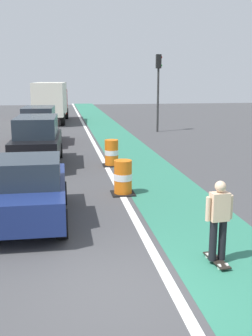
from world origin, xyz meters
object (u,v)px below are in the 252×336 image
object	(u,v)px
traffic_light_corner	(158,79)
parked_suv_third	(39,125)
traffic_barrel_mid	(112,153)
skateboarder_on_lane	(219,220)
traffic_barrel_front	(123,178)
delivery_truck_down_block	(51,100)
parked_sedan_nearest	(28,190)
parked_suv_second	(37,141)

from	to	relation	value
traffic_light_corner	parked_suv_third	bearing A→B (deg)	-153.41
traffic_barrel_mid	traffic_light_corner	bearing A→B (deg)	66.55
skateboarder_on_lane	traffic_barrel_front	bearing A→B (deg)	101.87
delivery_truck_down_block	traffic_barrel_mid	bearing A→B (deg)	-81.20
delivery_truck_down_block	traffic_barrel_front	bearing A→B (deg)	-83.38
skateboarder_on_lane	traffic_barrel_mid	world-z (taller)	skateboarder_on_lane
traffic_light_corner	traffic_barrel_front	bearing A→B (deg)	-107.71
parked_sedan_nearest	traffic_barrel_mid	bearing A→B (deg)	65.38
skateboarder_on_lane	traffic_barrel_mid	size ratio (longest dim) A/B	1.55
traffic_barrel_mid	traffic_light_corner	distance (m)	11.63
parked_suv_third	traffic_barrel_mid	xyz separation A→B (m)	(3.21, -6.46, -0.50)
traffic_barrel_front	parked_suv_third	bearing A→B (deg)	105.76
traffic_barrel_front	delivery_truck_down_block	xyz separation A→B (m)	(-2.52, 21.75, 1.31)
skateboarder_on_lane	parked_suv_third	distance (m)	16.40
parked_sedan_nearest	parked_suv_third	distance (m)	12.85
parked_suv_third	traffic_barrel_mid	distance (m)	7.24
skateboarder_on_lane	traffic_light_corner	world-z (taller)	traffic_light_corner
parked_suv_third	traffic_barrel_mid	bearing A→B (deg)	-63.59
skateboarder_on_lane	traffic_light_corner	size ratio (longest dim) A/B	0.33
skateboarder_on_lane	parked_sedan_nearest	bearing A→B (deg)	141.67
traffic_barrel_front	traffic_barrel_mid	xyz separation A→B (m)	(0.18, 4.27, 0.00)
skateboarder_on_lane	parked_suv_second	distance (m)	10.80
delivery_truck_down_block	traffic_light_corner	size ratio (longest dim) A/B	1.52
parked_suv_second	traffic_barrel_mid	xyz separation A→B (m)	(3.04, -0.65, -0.50)
traffic_barrel_front	traffic_barrel_mid	bearing A→B (deg)	87.56
traffic_barrel_front	traffic_barrel_mid	world-z (taller)	same
skateboarder_on_lane	delivery_truck_down_block	distance (m)	27.14
parked_suv_third	traffic_barrel_front	size ratio (longest dim) A/B	4.30
skateboarder_on_lane	parked_suv_third	xyz separation A→B (m)	(-4.11, 15.87, 0.12)
parked_suv_second	delivery_truck_down_block	distance (m)	16.85
skateboarder_on_lane	traffic_barrel_mid	distance (m)	9.46
traffic_barrel_front	delivery_truck_down_block	distance (m)	21.93
skateboarder_on_lane	traffic_barrel_mid	bearing A→B (deg)	95.46
parked_suv_third	parked_sedan_nearest	bearing A→B (deg)	-88.73
parked_suv_second	parked_suv_third	xyz separation A→B (m)	(-0.17, 5.81, 0.00)
traffic_barrel_mid	parked_suv_second	bearing A→B (deg)	167.91
parked_suv_second	parked_sedan_nearest	bearing A→B (deg)	-89.09
traffic_barrel_mid	delivery_truck_down_block	bearing A→B (deg)	98.80
parked_sedan_nearest	traffic_light_corner	distance (m)	18.45
parked_suv_second	parked_suv_third	bearing A→B (deg)	91.72
parked_sedan_nearest	parked_suv_second	size ratio (longest dim) A/B	0.88
parked_suv_third	traffic_light_corner	xyz separation A→B (m)	(7.68, 3.85, 2.47)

